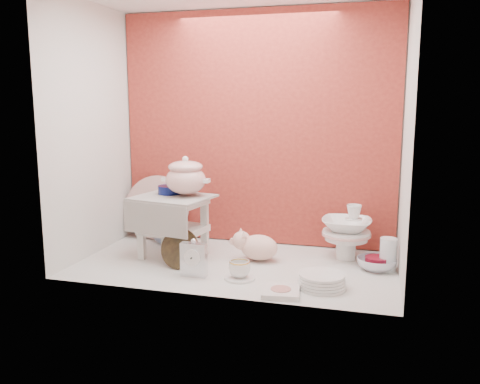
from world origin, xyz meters
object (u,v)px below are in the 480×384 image
object	(u,v)px
step_stool	(173,227)
gold_rim_teacup	(240,269)
floral_platter	(157,207)
crystal_bowl	(377,264)
soup_tureen	(186,176)
dinner_plate_stack	(322,281)
plush_pig	(259,247)
blue_white_vase	(167,225)
mantel_clock	(194,258)
porcelain_tower	(346,232)

from	to	relation	value
step_stool	gold_rim_teacup	world-z (taller)	step_stool
floral_platter	crystal_bowl	world-z (taller)	floral_platter
gold_rim_teacup	soup_tureen	bearing A→B (deg)	143.36
dinner_plate_stack	crystal_bowl	xyz separation A→B (m)	(0.26, 0.36, -0.00)
step_stool	dinner_plate_stack	distance (m)	0.97
floral_platter	crystal_bowl	xyz separation A→B (m)	(1.45, -0.29, -0.18)
step_stool	dinner_plate_stack	xyz separation A→B (m)	(0.92, -0.29, -0.15)
plush_pig	dinner_plate_stack	xyz separation A→B (m)	(0.40, -0.34, -0.05)
plush_pig	dinner_plate_stack	bearing A→B (deg)	-24.00
step_stool	blue_white_vase	distance (m)	0.34
soup_tureen	floral_platter	world-z (taller)	soup_tureen
step_stool	mantel_clock	distance (m)	0.39
mantel_clock	gold_rim_teacup	world-z (taller)	mantel_clock
step_stool	floral_platter	distance (m)	0.46
mantel_clock	dinner_plate_stack	distance (m)	0.68
blue_white_vase	crystal_bowl	xyz separation A→B (m)	(1.35, -0.21, -0.08)
floral_platter	gold_rim_teacup	bearing A→B (deg)	-40.17
blue_white_vase	mantel_clock	distance (m)	0.72
mantel_clock	porcelain_tower	world-z (taller)	porcelain_tower
mantel_clock	plush_pig	world-z (taller)	mantel_clock
mantel_clock	porcelain_tower	size ratio (longest dim) A/B	0.61
gold_rim_teacup	dinner_plate_stack	world-z (taller)	gold_rim_teacup
floral_platter	gold_rim_teacup	xyz separation A→B (m)	(0.76, -0.64, -0.16)
floral_platter	plush_pig	size ratio (longest dim) A/B	1.55
dinner_plate_stack	porcelain_tower	size ratio (longest dim) A/B	0.74
mantel_clock	gold_rim_teacup	size ratio (longest dim) A/B	1.81
plush_pig	dinner_plate_stack	size ratio (longest dim) A/B	1.15
mantel_clock	blue_white_vase	bearing A→B (deg)	124.68
mantel_clock	plush_pig	bearing A→B (deg)	52.16
blue_white_vase	gold_rim_teacup	world-z (taller)	blue_white_vase
blue_white_vase	porcelain_tower	bearing A→B (deg)	-2.82
floral_platter	dinner_plate_stack	distance (m)	1.37
porcelain_tower	soup_tureen	bearing A→B (deg)	-168.19
floral_platter	gold_rim_teacup	size ratio (longest dim) A/B	3.85
crystal_bowl	step_stool	bearing A→B (deg)	-176.31
crystal_bowl	porcelain_tower	distance (m)	0.27
soup_tureen	crystal_bowl	size ratio (longest dim) A/B	1.29
step_stool	soup_tureen	bearing A→B (deg)	39.80
soup_tureen	floral_platter	xyz separation A→B (m)	(-0.34, 0.33, -0.28)
floral_platter	blue_white_vase	xyz separation A→B (m)	(0.10, -0.08, -0.10)
floral_platter	porcelain_tower	bearing A→B (deg)	-6.09
step_stool	porcelain_tower	bearing A→B (deg)	23.80
blue_white_vase	plush_pig	distance (m)	0.72
plush_pig	gold_rim_teacup	world-z (taller)	plush_pig
soup_tureen	dinner_plate_stack	distance (m)	1.01
floral_platter	plush_pig	xyz separation A→B (m)	(0.79, -0.31, -0.13)
step_stool	floral_platter	world-z (taller)	floral_platter
dinner_plate_stack	crystal_bowl	world-z (taller)	dinner_plate_stack
porcelain_tower	gold_rim_teacup	bearing A→B (deg)	-135.52
mantel_clock	porcelain_tower	bearing A→B (deg)	34.58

